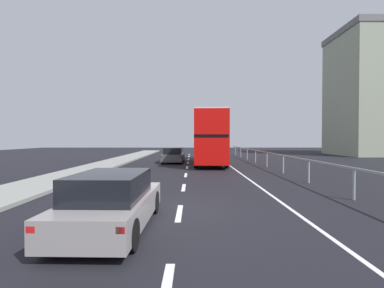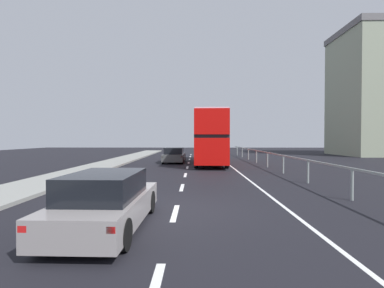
# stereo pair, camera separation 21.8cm
# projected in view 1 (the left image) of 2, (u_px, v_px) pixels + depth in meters

# --- Properties ---
(ground_plane) EXTENTS (73.25, 120.00, 0.10)m
(ground_plane) POSITION_uv_depth(u_px,v_px,m) (179.00, 212.00, 8.48)
(ground_plane) COLOR black
(lane_paint_markings) EXTENTS (3.58, 46.00, 0.01)m
(lane_paint_markings) POSITION_uv_depth(u_px,v_px,m) (220.00, 174.00, 17.16)
(lane_paint_markings) COLOR silver
(lane_paint_markings) RESTS_ON ground
(bridge_side_railing) EXTENTS (0.10, 42.00, 1.16)m
(bridge_side_railing) POSITION_uv_depth(u_px,v_px,m) (282.00, 158.00, 17.47)
(bridge_side_railing) COLOR gray
(bridge_side_railing) RESTS_ON ground
(double_decker_bus_red) EXTENTS (2.91, 11.24, 4.37)m
(double_decker_bus_red) POSITION_uv_depth(u_px,v_px,m) (209.00, 137.00, 24.36)
(double_decker_bus_red) COLOR red
(double_decker_bus_red) RESTS_ON ground
(hatchback_car_near) EXTENTS (1.85, 4.23, 1.38)m
(hatchback_car_near) POSITION_uv_depth(u_px,v_px,m) (111.00, 202.00, 6.69)
(hatchback_car_near) COLOR gray
(hatchback_car_near) RESTS_ON ground
(sedan_car_ahead) EXTENTS (1.93, 4.61, 1.38)m
(sedan_car_ahead) POSITION_uv_depth(u_px,v_px,m) (173.00, 155.00, 25.48)
(sedan_car_ahead) COLOR #4B4F4E
(sedan_car_ahead) RESTS_ON ground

